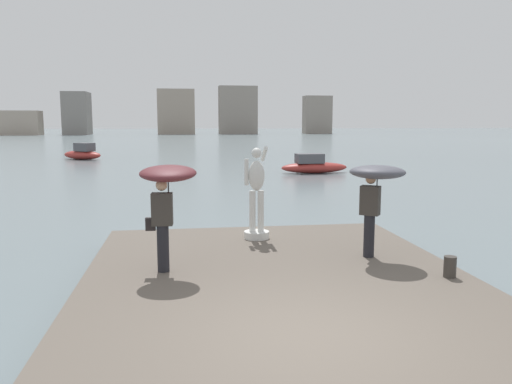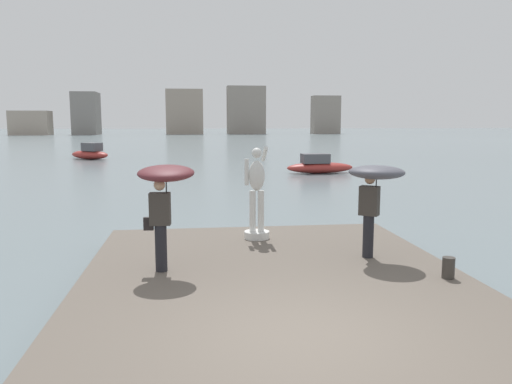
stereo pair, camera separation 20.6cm
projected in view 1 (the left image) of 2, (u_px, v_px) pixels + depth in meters
name	position (u px, v px, depth m)	size (l,w,h in m)	color
ground_plane	(202.00, 157.00, 45.93)	(400.00, 400.00, 0.00)	slate
pier	(285.00, 298.00, 8.63)	(7.02, 9.98, 0.40)	#60564C
statue_white_figure	(257.00, 199.00, 12.04)	(0.60, 0.86, 2.20)	silver
onlooker_left	(166.00, 188.00, 9.30)	(1.11, 1.12, 2.02)	black
onlooker_right	(376.00, 182.00, 10.28)	(1.57, 1.57, 1.92)	black
mooring_bollard	(450.00, 267.00, 9.10)	(0.22, 0.22, 0.38)	#38332D
boat_near	(83.00, 153.00, 42.91)	(4.03, 3.40, 1.40)	#9E2D28
boat_mid	(313.00, 166.00, 31.54)	(4.27, 1.56, 1.21)	#9E2D28
distant_skyline	(173.00, 113.00, 129.16)	(81.92, 11.72, 12.31)	#A89989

